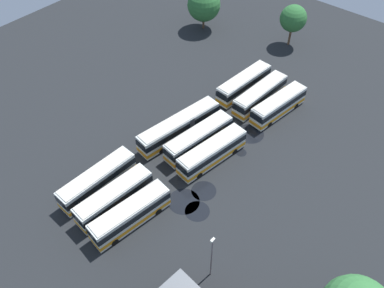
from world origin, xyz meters
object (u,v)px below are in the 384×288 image
bus_row0_slot0 (244,84)px  tree_northeast (204,5)px  bus_row0_slot1 (260,95)px  bus_row1_slot2 (212,152)px  bus_row0_slot2 (278,105)px  bus_row1_slot0 (179,127)px  bus_row1_slot1 (199,138)px  bus_row2_slot0 (98,180)px  tree_north_edge (293,18)px  bus_row2_slot1 (114,198)px  bus_row2_slot2 (130,214)px  lamp_post_near_entrance (212,256)px

bus_row0_slot0 → tree_northeast: bearing=-122.8°
bus_row0_slot0 → bus_row0_slot1: 3.87m
bus_row1_slot2 → bus_row0_slot2: bearing=173.4°
bus_row0_slot1 → tree_northeast: bearing=-119.7°
bus_row1_slot0 → bus_row1_slot1: 3.85m
bus_row2_slot0 → tree_northeast: bearing=-159.2°
bus_row1_slot0 → bus_row2_slot0: same height
tree_north_edge → bus_row2_slot1: bearing=3.6°
bus_row1_slot0 → bus_row2_slot1: bearing=9.0°
bus_row1_slot2 → bus_row2_slot1: bearing=-17.8°
bus_row2_slot2 → tree_north_edge: 49.72m
bus_row2_slot2 → bus_row2_slot1: bearing=-97.3°
bus_row1_slot1 → bus_row2_slot2: 15.96m
bus_row1_slot2 → bus_row2_slot2: bearing=-4.6°
bus_row0_slot1 → bus_row0_slot2: 3.69m
bus_row1_slot1 → bus_row2_slot0: 15.79m
bus_row2_slot0 → bus_row2_slot2: 7.36m
bus_row0_slot2 → bus_row1_slot1: same height
tree_north_edge → tree_northeast: bearing=-69.7°
bus_row2_slot0 → tree_north_edge: size_ratio=1.42×
bus_row1_slot2 → tree_northeast: tree_northeast is taller
bus_row0_slot2 → tree_north_edge: size_ratio=1.36×
bus_row2_slot1 → tree_northeast: (-42.52, -19.84, 3.39)m
bus_row2_slot0 → tree_northeast: 45.09m
bus_row1_slot2 → lamp_post_near_entrance: 17.75m
bus_row1_slot1 → bus_row1_slot2: size_ratio=1.02×
bus_row0_slot1 → bus_row1_slot0: (14.24, -5.13, 0.00)m
bus_row2_slot0 → tree_north_edge: bearing=179.1°
bus_row1_slot1 → tree_northeast: (-27.13, -21.24, 3.39)m
bus_row2_slot0 → bus_row2_slot1: (0.49, 3.85, -0.00)m
bus_row1_slot0 → bus_row0_slot1: bearing=160.2°
bus_row1_slot0 → bus_row2_slot2: (15.88, 5.90, -0.00)m
bus_row0_slot1 → bus_row0_slot0: bearing=-101.1°
bus_row2_slot2 → tree_north_edge: (-49.15, -6.50, 3.75)m
bus_row0_slot1 → bus_row0_slot2: size_ratio=1.04×
lamp_post_near_entrance → tree_north_edge: bearing=-158.9°
bus_row2_slot2 → bus_row1_slot1: bearing=-172.6°
bus_row2_slot0 → lamp_post_near_entrance: 19.48m
bus_row0_slot2 → lamp_post_near_entrance: bearing=17.5°
bus_row0_slot0 → bus_row0_slot2: same height
bus_row1_slot0 → bus_row1_slot2: size_ratio=1.25×
bus_row0_slot1 → bus_row2_slot1: size_ratio=1.04×
bus_row1_slot2 → bus_row2_slot1: 15.19m
bus_row0_slot2 → tree_northeast: (-13.07, -26.21, 3.39)m
bus_row1_slot1 → lamp_post_near_entrance: size_ratio=1.55×
bus_row1_slot1 → lamp_post_near_entrance: 20.55m
tree_north_edge → tree_northeast: tree_northeast is taller
bus_row1_slot0 → tree_northeast: tree_northeast is taller
bus_row2_slot0 → tree_north_edge: tree_north_edge is taller
bus_row0_slot0 → bus_row0_slot1: bearing=78.9°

